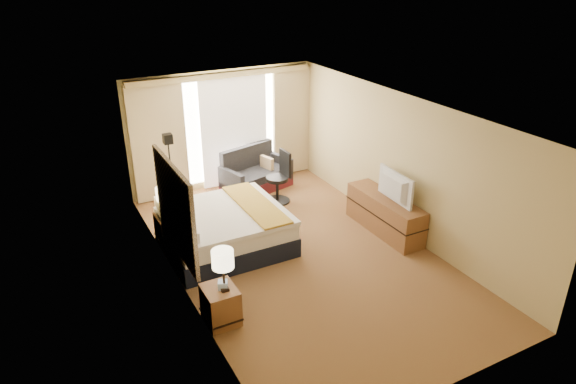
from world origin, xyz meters
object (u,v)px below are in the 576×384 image
nightstand_left (221,305)px  media_dresser (385,214)px  floor_lamp (170,161)px  loveseat (255,175)px  lamp_right (163,194)px  desk_chair (280,180)px  bed (224,229)px  television (391,187)px  nightstand_right (170,229)px  lamp_left (223,260)px

nightstand_left → media_dresser: media_dresser is taller
media_dresser → floor_lamp: floor_lamp is taller
nightstand_left → loveseat: 4.64m
media_dresser → lamp_right: lamp_right is taller
media_dresser → desk_chair: 2.40m
media_dresser → lamp_right: 4.07m
nightstand_left → desk_chair: (2.56, 3.15, 0.22)m
bed → floor_lamp: (-0.47, 1.45, 0.89)m
television → nightstand_right: bearing=69.2°
television → desk_chair: bearing=28.8°
nightstand_right → lamp_left: bearing=-88.9°
nightstand_right → bed: size_ratio=0.27×
media_dresser → floor_lamp: size_ratio=1.01×
nightstand_left → nightstand_right: size_ratio=1.00×
lamp_left → lamp_right: (-0.09, 2.59, -0.06)m
loveseat → lamp_right: 2.91m
nightstand_right → lamp_right: 0.71m
desk_chair → lamp_right: 2.72m
floor_lamp → lamp_right: bearing=-114.8°
bed → television: size_ratio=2.12×
lamp_left → television: size_ratio=0.65×
nightstand_right → television: 4.05m
loveseat → media_dresser: bearing=-80.9°
desk_chair → lamp_right: size_ratio=1.99×
floor_lamp → desk_chair: bearing=-5.1°
nightstand_left → loveseat: loveseat is taller
loveseat → lamp_right: bearing=-164.0°
media_dresser → nightstand_right: bearing=158.6°
loveseat → floor_lamp: size_ratio=0.94×
nightstand_left → desk_chair: bearing=50.9°
desk_chair → lamp_left: lamp_left is taller
bed → nightstand_right: bearing=143.4°
nightstand_left → bed: (0.81, 1.90, 0.09)m
desk_chair → television: size_ratio=1.14×
nightstand_left → floor_lamp: (0.34, 3.35, 0.98)m
nightstand_right → media_dresser: 3.97m
media_dresser → bed: bearing=163.6°
nightstand_left → loveseat: size_ratio=0.33×
nightstand_left → lamp_right: 2.62m
nightstand_left → desk_chair: 4.06m
desk_chair → lamp_left: 4.12m
lamp_left → lamp_right: bearing=92.1°
nightstand_left → desk_chair: size_ratio=0.50×
lamp_left → nightstand_left: bearing=126.0°
media_dresser → television: 0.65m
media_dresser → television: size_ratio=1.85×
floor_lamp → lamp_left: floor_lamp is taller
loveseat → desk_chair: desk_chair is taller
nightstand_left → bed: bed is taller
desk_chair → floor_lamp: bearing=174.0°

